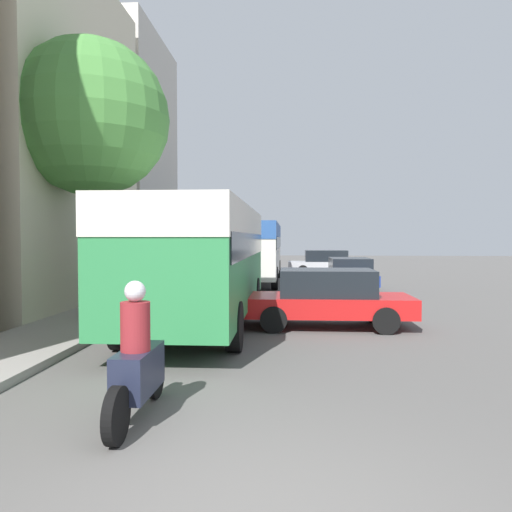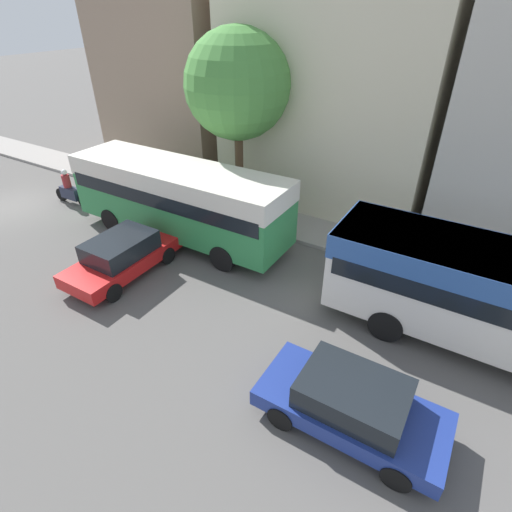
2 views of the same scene
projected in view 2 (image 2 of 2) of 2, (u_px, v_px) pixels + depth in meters
The scene contains 9 objects.
ground_plane at pixel (11, 206), 19.15m from camera, with size 120.00×120.00×0.00m, color #595654.
sidewalk at pixel (97, 172), 22.78m from camera, with size 2.20×120.00×0.15m.
building_corner at pixel (181, 59), 21.41m from camera, with size 6.43×7.15×11.30m.
building_midblock at pixel (343, 74), 17.67m from camera, with size 6.91×9.14×11.15m.
bus_lead at pixel (178, 193), 15.66m from camera, with size 2.57×9.29×3.02m.
motorcycle_behind_lead at pixel (70, 191), 18.97m from camera, with size 0.39×2.24×1.73m.
car_crossing at pixel (122, 255), 14.04m from camera, with size 4.21×1.91×1.46m.
car_distant at pixel (351, 403), 8.93m from camera, with size 1.94×4.21×1.38m.
street_tree at pixel (237, 86), 15.68m from camera, with size 4.23×4.23×7.48m.
Camera 2 is at (8.80, 19.07, 8.34)m, focal length 28.00 mm.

